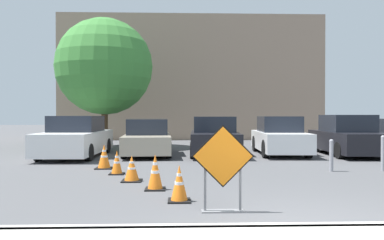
# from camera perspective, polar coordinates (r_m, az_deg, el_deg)

# --- Properties ---
(ground_plane) EXTENTS (96.00, 96.00, 0.00)m
(ground_plane) POSITION_cam_1_polar(r_m,az_deg,el_deg) (15.08, 5.49, -5.32)
(ground_plane) COLOR #4C4C4F
(curb_lip) EXTENTS (29.69, 0.20, 0.14)m
(curb_lip) POSITION_cam_1_polar(r_m,az_deg,el_deg) (5.45, 19.57, -15.44)
(curb_lip) COLOR beige
(curb_lip) RESTS_ON ground_plane
(road_closed_sign) EXTENTS (1.02, 0.20, 1.43)m
(road_closed_sign) POSITION_cam_1_polar(r_m,az_deg,el_deg) (6.15, 4.73, -6.76)
(road_closed_sign) COLOR black
(road_closed_sign) RESTS_ON ground_plane
(traffic_cone_nearest) EXTENTS (0.42, 0.42, 0.67)m
(traffic_cone_nearest) POSITION_cam_1_polar(r_m,az_deg,el_deg) (6.97, -1.95, -9.68)
(traffic_cone_nearest) COLOR black
(traffic_cone_nearest) RESTS_ON ground_plane
(traffic_cone_second) EXTENTS (0.43, 0.43, 0.76)m
(traffic_cone_second) POSITION_cam_1_polar(r_m,az_deg,el_deg) (8.07, -5.63, -7.94)
(traffic_cone_second) COLOR black
(traffic_cone_second) RESTS_ON ground_plane
(traffic_cone_third) EXTENTS (0.47, 0.47, 0.62)m
(traffic_cone_third) POSITION_cam_1_polar(r_m,az_deg,el_deg) (9.15, -9.16, -7.35)
(traffic_cone_third) COLOR black
(traffic_cone_third) RESTS_ON ground_plane
(traffic_cone_fourth) EXTENTS (0.39, 0.39, 0.64)m
(traffic_cone_fourth) POSITION_cam_1_polar(r_m,az_deg,el_deg) (10.30, -11.38, -6.40)
(traffic_cone_fourth) COLOR black
(traffic_cone_fourth) RESTS_ON ground_plane
(traffic_cone_fifth) EXTENTS (0.50, 0.50, 0.72)m
(traffic_cone_fifth) POSITION_cam_1_polar(r_m,az_deg,el_deg) (11.46, -13.24, -5.48)
(traffic_cone_fifth) COLOR black
(traffic_cone_fifth) RESTS_ON ground_plane
(parked_car_nearest) EXTENTS (2.02, 4.65, 1.56)m
(parked_car_nearest) POSITION_cam_1_polar(r_m,az_deg,el_deg) (15.03, -17.22, -2.63)
(parked_car_nearest) COLOR white
(parked_car_nearest) RESTS_ON ground_plane
(parked_car_second) EXTENTS (2.03, 4.59, 1.43)m
(parked_car_second) POSITION_cam_1_polar(r_m,az_deg,el_deg) (15.25, -6.78, -2.79)
(parked_car_second) COLOR #A39984
(parked_car_second) RESTS_ON ground_plane
(parked_car_third) EXTENTS (2.01, 4.23, 1.53)m
(parked_car_third) POSITION_cam_1_polar(r_m,az_deg,el_deg) (14.98, 3.38, -2.68)
(parked_car_third) COLOR black
(parked_car_third) RESTS_ON ground_plane
(parked_car_fourth) EXTENTS (1.96, 4.25, 1.54)m
(parked_car_fourth) POSITION_cam_1_polar(r_m,az_deg,el_deg) (15.58, 13.18, -2.53)
(parked_car_fourth) COLOR white
(parked_car_fourth) RESTS_ON ground_plane
(parked_car_fifth) EXTENTS (2.01, 4.33, 1.60)m
(parked_car_fifth) POSITION_cam_1_polar(r_m,az_deg,el_deg) (16.20, 22.64, -2.38)
(parked_car_fifth) COLOR black
(parked_car_fifth) RESTS_ON ground_plane
(bollard_nearest) EXTENTS (0.12, 0.12, 0.91)m
(bollard_nearest) POSITION_cam_1_polar(r_m,az_deg,el_deg) (11.31, 20.46, -4.92)
(bollard_nearest) COLOR gray
(bollard_nearest) RESTS_ON ground_plane
(bollard_second) EXTENTS (0.12, 0.12, 1.02)m
(bollard_second) POSITION_cam_1_polar(r_m,az_deg,el_deg) (11.95, 27.09, -4.39)
(bollard_second) COLOR gray
(bollard_second) RESTS_ON ground_plane
(building_facade_backdrop) EXTENTS (17.20, 5.00, 8.10)m
(building_facade_backdrop) POSITION_cam_1_polar(r_m,az_deg,el_deg) (26.48, -0.16, 6.06)
(building_facade_backdrop) COLOR gray
(building_facade_backdrop) RESTS_ON ground_plane
(street_tree_behind_lot) EXTENTS (4.70, 4.70, 6.32)m
(street_tree_behind_lot) POSITION_cam_1_polar(r_m,az_deg,el_deg) (18.96, -13.20, 7.90)
(street_tree_behind_lot) COLOR #513823
(street_tree_behind_lot) RESTS_ON ground_plane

